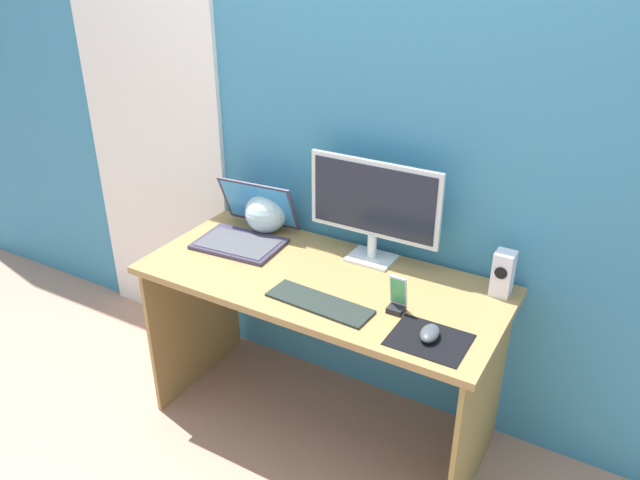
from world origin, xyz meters
name	(u,v)px	position (x,y,z in m)	size (l,w,h in m)	color
ground_plane	(321,423)	(0.00, 0.00, 0.00)	(8.00, 8.00, 0.00)	tan
wall_back	(367,119)	(0.00, 0.35, 1.25)	(6.00, 0.04, 2.50)	teal
door_left	(154,137)	(-1.11, 0.32, 1.01)	(0.82, 0.02, 2.02)	white
desk	(321,311)	(0.00, 0.00, 0.57)	(1.39, 0.62, 0.72)	#9D7A46
monitor	(374,205)	(0.10, 0.22, 0.96)	(0.54, 0.14, 0.41)	silver
speaker_right	(503,274)	(0.62, 0.22, 0.81)	(0.07, 0.07, 0.17)	white
laptop	(246,230)	(-0.43, 0.11, 0.77)	(0.37, 0.36, 0.23)	#393249
fishbowl	(266,213)	(-0.41, 0.23, 0.81)	(0.18, 0.18, 0.18)	silver
keyboard_external	(319,303)	(0.09, -0.17, 0.73)	(0.39, 0.12, 0.01)	#222B26
mousepad	(429,340)	(0.50, -0.17, 0.73)	(0.25, 0.20, 0.00)	black
mouse	(430,333)	(0.50, -0.16, 0.75)	(0.06, 0.10, 0.04)	#42454B
phone_in_dock	(397,299)	(0.34, -0.07, 0.77)	(0.06, 0.05, 0.14)	black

